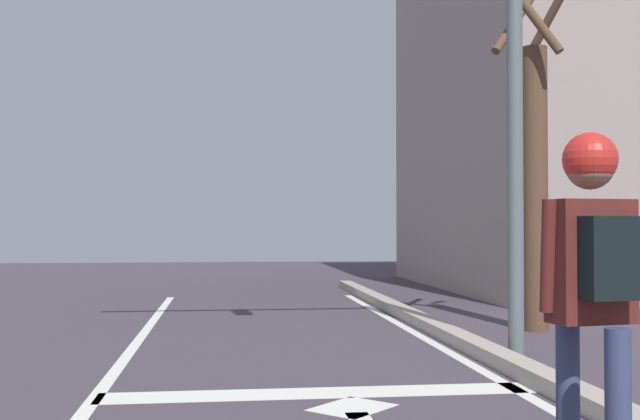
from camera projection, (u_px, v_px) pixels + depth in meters
stop_bar at (320, 393)px, 6.06m from camera, size 3.43×0.40×0.01m
lane_arrow_head at (352, 407)px, 5.58m from camera, size 0.71×0.71×0.01m
skater at (593, 267)px, 3.46m from camera, size 0.45×0.62×1.64m
roadside_tree at (534, 169)px, 9.75m from camera, size 1.09×1.08×4.55m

